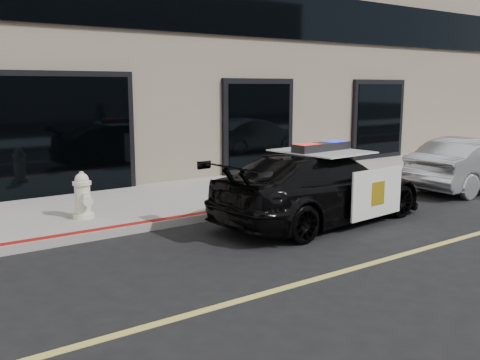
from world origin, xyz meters
TOP-DOWN VIEW (x-y plane):
  - ground at (0.00, 0.00)m, footprint 120.00×120.00m
  - sidewalk_n at (0.00, 5.25)m, footprint 60.00×3.50m
  - police_car at (2.39, 2.23)m, footprint 2.62×4.91m
  - silver_sedan at (7.71, 2.28)m, footprint 1.60×4.03m
  - fire_hydrant at (-1.39, 4.51)m, footprint 0.39×0.54m

SIDE VIEW (x-z plane):
  - ground at x=0.00m, z-range 0.00..0.00m
  - sidewalk_n at x=0.00m, z-range 0.00..0.15m
  - fire_hydrant at x=-1.39m, z-range 0.12..0.98m
  - silver_sedan at x=7.71m, z-range 0.00..1.30m
  - police_car at x=2.39m, z-range -0.08..1.43m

